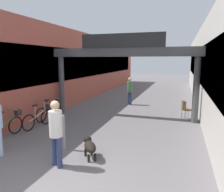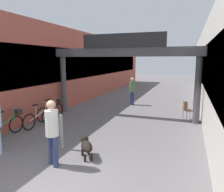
% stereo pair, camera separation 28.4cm
% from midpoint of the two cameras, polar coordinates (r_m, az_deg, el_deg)
% --- Properties ---
extents(ground_plane, '(80.00, 80.00, 0.00)m').
position_cam_midpoint_polar(ground_plane, '(5.34, -17.70, -22.49)').
color(ground_plane, slate).
extents(storefront_left, '(3.00, 26.00, 4.57)m').
position_cam_midpoint_polar(storefront_left, '(16.58, -9.14, 7.63)').
color(storefront_left, '#B25142').
rests_on(storefront_left, ground_plane).
extents(arcade_sign_gateway, '(7.40, 0.47, 3.98)m').
position_cam_midpoint_polar(arcade_sign_gateway, '(10.49, 3.85, 9.67)').
color(arcade_sign_gateway, '#4C4C4F').
rests_on(arcade_sign_gateway, ground_plane).
extents(pedestrian_with_dog, '(0.46, 0.46, 1.77)m').
position_cam_midpoint_polar(pedestrian_with_dog, '(5.90, -14.05, -8.28)').
color(pedestrian_with_dog, navy).
rests_on(pedestrian_with_dog, ground_plane).
extents(pedestrian_carrying_crate, '(0.48, 0.48, 1.71)m').
position_cam_midpoint_polar(pedestrian_carrying_crate, '(13.56, 5.89, 1.76)').
color(pedestrian_carrying_crate, navy).
rests_on(pedestrian_carrying_crate, ground_plane).
extents(dog_on_leash, '(0.67, 0.78, 0.57)m').
position_cam_midpoint_polar(dog_on_leash, '(6.43, -5.45, -12.76)').
color(dog_on_leash, black).
rests_on(dog_on_leash, ground_plane).
extents(bicycle_green_second, '(0.46, 1.69, 0.98)m').
position_cam_midpoint_polar(bicycle_green_second, '(8.90, -24.87, -6.75)').
color(bicycle_green_second, black).
rests_on(bicycle_green_second, ground_plane).
extents(bicycle_silver_third, '(0.46, 1.68, 0.98)m').
position_cam_midpoint_polar(bicycle_silver_third, '(9.68, -17.41, -5.02)').
color(bicycle_silver_third, black).
rests_on(bicycle_silver_third, ground_plane).
extents(bicycle_black_farthest, '(0.46, 1.68, 0.98)m').
position_cam_midpoint_polar(bicycle_black_farthest, '(10.73, -14.64, -3.49)').
color(bicycle_black_farthest, black).
rests_on(bicycle_black_farthest, ground_plane).
extents(bollard_post_metal, '(0.10, 0.10, 1.12)m').
position_cam_midpoint_polar(bollard_post_metal, '(7.04, -11.92, -9.10)').
color(bollard_post_metal, gray).
rests_on(bollard_post_metal, ground_plane).
extents(cafe_chair_wood_nearer, '(0.54, 0.54, 0.89)m').
position_cam_midpoint_polar(cafe_chair_wood_nearer, '(10.77, 19.71, -3.14)').
color(cafe_chair_wood_nearer, gray).
rests_on(cafe_chair_wood_nearer, ground_plane).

